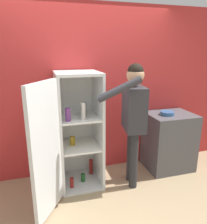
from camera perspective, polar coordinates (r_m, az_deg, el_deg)
ground_plane at (r=3.00m, az=1.06°, el=-23.16°), size 12.00×12.00×0.00m
wall_back at (r=3.34m, az=-3.84°, el=5.18°), size 7.00×0.06×2.55m
refrigerator at (r=3.00m, az=-8.10°, el=-5.52°), size 0.93×1.12×1.62m
person at (r=2.96m, az=7.79°, el=0.26°), size 0.73×0.58×1.73m
counter at (r=3.74m, az=16.66°, el=-7.30°), size 0.72×0.59×0.93m
bowl at (r=3.52m, az=16.32°, el=-0.29°), size 0.21×0.21×0.05m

